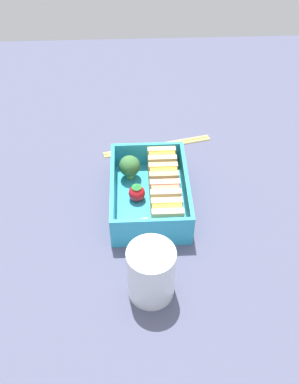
{
  "coord_description": "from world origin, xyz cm",
  "views": [
    {
      "loc": [
        48.48,
        -2.19,
        51.57
      ],
      "look_at": [
        0.0,
        0.0,
        2.7
      ],
      "focal_mm": 40.0,
      "sensor_mm": 36.0,
      "label": 1
    }
  ],
  "objects_px": {
    "sandwich_center": "(165,197)",
    "strawberry_far_left": "(137,192)",
    "chopstick_pair": "(157,145)",
    "sandwich_center_right": "(167,216)",
    "drinking_glass": "(151,273)",
    "sandwich_left": "(162,163)",
    "broccoli_floret": "(130,166)",
    "sandwich_center_left": "(163,179)",
    "carrot_stick_far_left": "(135,223)"
  },
  "relations": [
    {
      "from": "sandwich_center",
      "to": "chopstick_pair",
      "type": "height_order",
      "value": "sandwich_center"
    },
    {
      "from": "sandwich_center_right",
      "to": "chopstick_pair",
      "type": "distance_m",
      "value": 0.21
    },
    {
      "from": "chopstick_pair",
      "to": "strawberry_far_left",
      "type": "bearing_deg",
      "value": -16.2
    },
    {
      "from": "sandwich_center",
      "to": "carrot_stick_far_left",
      "type": "distance_m",
      "value": 0.06
    },
    {
      "from": "sandwich_left",
      "to": "sandwich_center_left",
      "type": "height_order",
      "value": "same"
    },
    {
      "from": "broccoli_floret",
      "to": "drinking_glass",
      "type": "distance_m",
      "value": 0.22
    },
    {
      "from": "sandwich_left",
      "to": "chopstick_pair",
      "type": "distance_m",
      "value": 0.09
    },
    {
      "from": "carrot_stick_far_left",
      "to": "chopstick_pair",
      "type": "distance_m",
      "value": 0.21
    },
    {
      "from": "broccoli_floret",
      "to": "drinking_glass",
      "type": "xyz_separation_m",
      "value": [
        0.22,
        0.03,
        0.01
      ]
    },
    {
      "from": "sandwich_center",
      "to": "drinking_glass",
      "type": "relative_size",
      "value": 0.55
    },
    {
      "from": "sandwich_center",
      "to": "sandwich_left",
      "type": "bearing_deg",
      "value": 180.0
    },
    {
      "from": "sandwich_center_right",
      "to": "chopstick_pair",
      "type": "bearing_deg",
      "value": -179.51
    },
    {
      "from": "carrot_stick_far_left",
      "to": "sandwich_center_right",
      "type": "bearing_deg",
      "value": 85.87
    },
    {
      "from": "sandwich_center_left",
      "to": "carrot_stick_far_left",
      "type": "bearing_deg",
      "value": -32.21
    },
    {
      "from": "carrot_stick_far_left",
      "to": "sandwich_center_left",
      "type": "bearing_deg",
      "value": 147.79
    },
    {
      "from": "strawberry_far_left",
      "to": "sandwich_center_left",
      "type": "bearing_deg",
      "value": 112.23
    },
    {
      "from": "sandwich_center_left",
      "to": "sandwich_center_right",
      "type": "height_order",
      "value": "same"
    },
    {
      "from": "drinking_glass",
      "to": "carrot_stick_far_left",
      "type": "bearing_deg",
      "value": -170.05
    },
    {
      "from": "sandwich_center_right",
      "to": "chopstick_pair",
      "type": "height_order",
      "value": "sandwich_center_right"
    },
    {
      "from": "sandwich_center_right",
      "to": "chopstick_pair",
      "type": "relative_size",
      "value": 0.23
    },
    {
      "from": "sandwich_center",
      "to": "chopstick_pair",
      "type": "bearing_deg",
      "value": -179.39
    },
    {
      "from": "sandwich_center_left",
      "to": "sandwich_center",
      "type": "bearing_deg",
      "value": 0.0
    },
    {
      "from": "sandwich_left",
      "to": "drinking_glass",
      "type": "relative_size",
      "value": 0.55
    },
    {
      "from": "broccoli_floret",
      "to": "carrot_stick_far_left",
      "type": "bearing_deg",
      "value": 3.5
    },
    {
      "from": "sandwich_left",
      "to": "sandwich_center_left",
      "type": "distance_m",
      "value": 0.04
    },
    {
      "from": "broccoli_floret",
      "to": "carrot_stick_far_left",
      "type": "relative_size",
      "value": 1.12
    },
    {
      "from": "sandwich_center_left",
      "to": "drinking_glass",
      "type": "relative_size",
      "value": 0.55
    },
    {
      "from": "broccoli_floret",
      "to": "drinking_glass",
      "type": "bearing_deg",
      "value": 6.76
    },
    {
      "from": "sandwich_center",
      "to": "chopstick_pair",
      "type": "xyz_separation_m",
      "value": [
        -0.17,
        -0.0,
        -0.03
      ]
    },
    {
      "from": "sandwich_left",
      "to": "sandwich_center",
      "type": "height_order",
      "value": "same"
    },
    {
      "from": "strawberry_far_left",
      "to": "chopstick_pair",
      "type": "height_order",
      "value": "strawberry_far_left"
    },
    {
      "from": "sandwich_center",
      "to": "broccoli_floret",
      "type": "relative_size",
      "value": 1.06
    },
    {
      "from": "sandwich_center",
      "to": "drinking_glass",
      "type": "xyz_separation_m",
      "value": [
        0.15,
        -0.03,
        0.01
      ]
    },
    {
      "from": "sandwich_left",
      "to": "sandwich_center_left",
      "type": "relative_size",
      "value": 1.0
    },
    {
      "from": "sandwich_left",
      "to": "sandwich_center_right",
      "type": "relative_size",
      "value": 1.0
    },
    {
      "from": "sandwich_center_right",
      "to": "broccoli_floret",
      "type": "distance_m",
      "value": 0.12
    },
    {
      "from": "chopstick_pair",
      "to": "sandwich_center_left",
      "type": "bearing_deg",
      "value": 0.8
    },
    {
      "from": "broccoli_floret",
      "to": "strawberry_far_left",
      "type": "height_order",
      "value": "broccoli_floret"
    },
    {
      "from": "strawberry_far_left",
      "to": "broccoli_floret",
      "type": "bearing_deg",
      "value": -168.01
    },
    {
      "from": "sandwich_center_left",
      "to": "drinking_glass",
      "type": "height_order",
      "value": "drinking_glass"
    },
    {
      "from": "sandwich_center",
      "to": "strawberry_far_left",
      "type": "xyz_separation_m",
      "value": [
        -0.02,
        -0.04,
        -0.01
      ]
    },
    {
      "from": "sandwich_left",
      "to": "chopstick_pair",
      "type": "relative_size",
      "value": 0.23
    },
    {
      "from": "sandwich_center_right",
      "to": "broccoli_floret",
      "type": "bearing_deg",
      "value": -153.89
    },
    {
      "from": "chopstick_pair",
      "to": "sandwich_center",
      "type": "bearing_deg",
      "value": 0.61
    },
    {
      "from": "sandwich_center",
      "to": "strawberry_far_left",
      "type": "relative_size",
      "value": 1.43
    },
    {
      "from": "sandwich_center_right",
      "to": "strawberry_far_left",
      "type": "distance_m",
      "value": 0.08
    },
    {
      "from": "broccoli_floret",
      "to": "chopstick_pair",
      "type": "xyz_separation_m",
      "value": [
        -0.1,
        0.05,
        -0.03
      ]
    },
    {
      "from": "strawberry_far_left",
      "to": "carrot_stick_far_left",
      "type": "distance_m",
      "value": 0.06
    },
    {
      "from": "sandwich_left",
      "to": "broccoli_floret",
      "type": "xyz_separation_m",
      "value": [
        0.01,
        -0.05,
        0.0
      ]
    },
    {
      "from": "sandwich_left",
      "to": "sandwich_center_left",
      "type": "bearing_deg",
      "value": 0.0
    }
  ]
}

